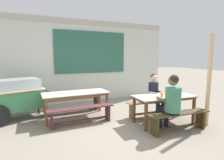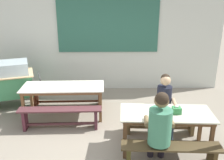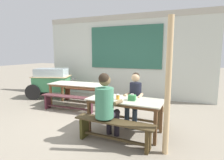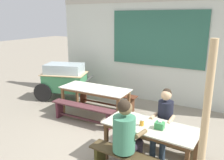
% 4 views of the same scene
% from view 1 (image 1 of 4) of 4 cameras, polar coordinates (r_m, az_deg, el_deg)
% --- Properties ---
extents(ground_plane, '(40.00, 40.00, 0.00)m').
position_cam_1_polar(ground_plane, '(4.71, 2.75, -13.88)').
color(ground_plane, gray).
extents(backdrop_wall, '(6.46, 0.23, 3.09)m').
position_cam_1_polar(backdrop_wall, '(6.94, -7.28, 6.59)').
color(backdrop_wall, silver).
rests_on(backdrop_wall, ground_plane).
extents(dining_table_far, '(1.81, 0.77, 0.73)m').
position_cam_1_polar(dining_table_far, '(5.08, -11.55, -4.73)').
color(dining_table_far, silver).
rests_on(dining_table_far, ground_plane).
extents(dining_table_near, '(1.61, 0.80, 0.73)m').
position_cam_1_polar(dining_table_near, '(4.77, 16.42, -5.74)').
color(dining_table_near, beige).
rests_on(dining_table_near, ground_plane).
extents(bench_far_back, '(1.82, 0.33, 0.45)m').
position_cam_1_polar(bench_far_back, '(5.70, -12.79, -7.10)').
color(bench_far_back, '#542A19').
rests_on(bench_far_back, ground_plane).
extents(bench_far_front, '(1.70, 0.30, 0.45)m').
position_cam_1_polar(bench_far_front, '(4.63, -9.78, -10.30)').
color(bench_far_front, '#502B2F').
rests_on(bench_far_front, ground_plane).
extents(bench_near_back, '(1.51, 0.39, 0.45)m').
position_cam_1_polar(bench_near_back, '(5.31, 12.58, -8.31)').
color(bench_near_back, brown).
rests_on(bench_near_back, ground_plane).
extents(bench_near_front, '(1.56, 0.38, 0.45)m').
position_cam_1_polar(bench_near_front, '(4.44, 20.72, -11.54)').
color(bench_near_front, '#44361F').
rests_on(bench_near_front, ground_plane).
extents(food_cart, '(1.83, 1.28, 1.11)m').
position_cam_1_polar(food_cart, '(5.55, -28.39, -4.34)').
color(food_cart, '#44945E').
rests_on(food_cart, ground_plane).
extents(person_right_near_table, '(0.40, 0.54, 1.24)m').
position_cam_1_polar(person_right_near_table, '(5.17, 13.66, -4.18)').
color(person_right_near_table, '#2A3A48').
rests_on(person_right_near_table, ground_plane).
extents(person_near_front, '(0.49, 0.58, 1.33)m').
position_cam_1_polar(person_near_front, '(4.24, 18.54, -5.96)').
color(person_near_front, '#231F29').
rests_on(person_near_front, ground_plane).
extents(tissue_box, '(0.14, 0.13, 0.13)m').
position_cam_1_polar(tissue_box, '(4.82, 18.19, -4.04)').
color(tissue_box, '#338246').
rests_on(tissue_box, dining_table_near).
extents(condiment_jar, '(0.07, 0.07, 0.11)m').
position_cam_1_polar(condiment_jar, '(4.61, 15.76, -4.52)').
color(condiment_jar, orange).
rests_on(condiment_jar, dining_table_near).
extents(wooden_support_post, '(0.10, 0.10, 2.26)m').
position_cam_1_polar(wooden_support_post, '(4.96, 28.75, -0.21)').
color(wooden_support_post, tan).
rests_on(wooden_support_post, ground_plane).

